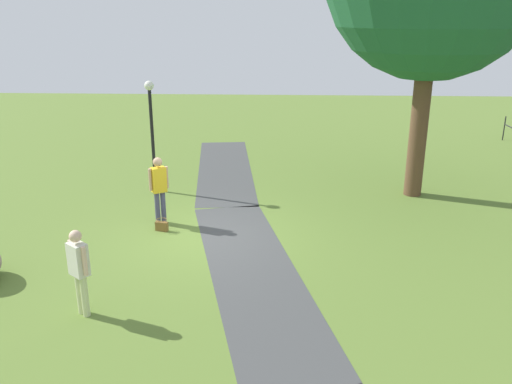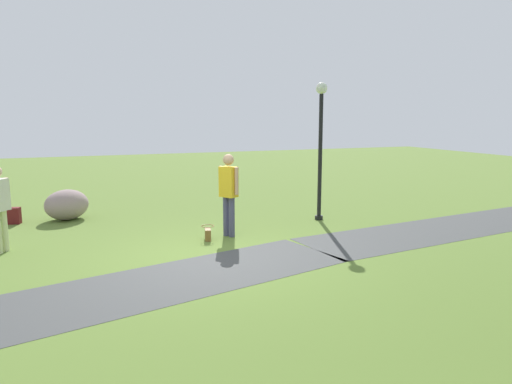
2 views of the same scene
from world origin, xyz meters
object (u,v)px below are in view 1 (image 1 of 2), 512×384
at_px(handbag_on_grass, 162,226).
at_px(lamp_post, 152,124).
at_px(man_near_boulder, 79,267).
at_px(woman_with_handbag, 159,185).

bearing_deg(handbag_on_grass, lamp_post, -164.33).
xyz_separation_m(lamp_post, handbag_on_grass, (3.16, 0.89, -1.97)).
distance_m(lamp_post, man_near_boulder, 7.20).
bearing_deg(man_near_boulder, woman_with_handbag, 174.26).
distance_m(woman_with_handbag, handbag_on_grass, 1.05).
distance_m(woman_with_handbag, man_near_boulder, 4.48).
bearing_deg(woman_with_handbag, handbag_on_grass, 14.23).
relative_size(woman_with_handbag, handbag_on_grass, 5.29).
distance_m(man_near_boulder, handbag_on_grass, 4.07).
distance_m(lamp_post, handbag_on_grass, 3.82).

